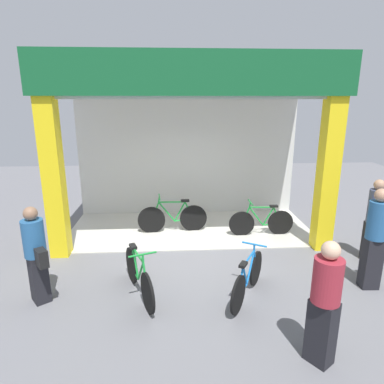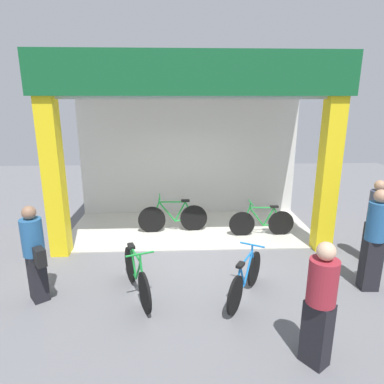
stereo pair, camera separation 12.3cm
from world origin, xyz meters
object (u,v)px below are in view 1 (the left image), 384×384
bicycle_parked_0 (139,276)px  pedestrian_0 (374,220)px  bicycle_inside_0 (173,218)px  pedestrian_1 (36,254)px  pedestrian_2 (325,302)px  bicycle_inside_1 (261,222)px  pedestrian_3 (376,238)px  bicycle_parked_1 (248,279)px

bicycle_parked_0 → pedestrian_0: size_ratio=0.91×
bicycle_inside_0 → pedestrian_1: 3.60m
bicycle_parked_0 → pedestrian_1: bearing=-177.4°
pedestrian_2 → bicycle_inside_1: bearing=85.4°
bicycle_parked_0 → pedestrian_0: bearing=12.2°
bicycle_inside_0 → pedestrian_1: (-2.17, -2.83, 0.46)m
bicycle_inside_1 → pedestrian_2: (-0.33, -4.05, 0.50)m
pedestrian_0 → bicycle_parked_0: bearing=-167.8°
bicycle_parked_0 → pedestrian_3: size_ratio=0.86×
pedestrian_1 → pedestrian_3: (5.60, 0.08, 0.09)m
bicycle_parked_1 → pedestrian_1: size_ratio=0.84×
bicycle_parked_0 → pedestrian_0: 4.71m
bicycle_parked_1 → bicycle_parked_0: bearing=174.4°
pedestrian_2 → pedestrian_1: bearing=158.6°
bicycle_parked_0 → bicycle_parked_1: bicycle_parked_0 is taller
bicycle_inside_1 → bicycle_inside_0: bearing=170.9°
bicycle_inside_1 → pedestrian_3: bearing=-61.6°
bicycle_parked_1 → pedestrian_2: (0.59, -1.45, 0.50)m
bicycle_parked_0 → pedestrian_3: pedestrian_3 is taller
bicycle_parked_0 → pedestrian_2: 2.93m
pedestrian_1 → pedestrian_2: 4.26m
pedestrian_0 → pedestrian_2: 3.42m
bicycle_inside_1 → bicycle_parked_0: bearing=-138.3°
bicycle_inside_0 → bicycle_parked_0: size_ratio=1.10×
pedestrian_0 → pedestrian_1: bearing=-170.2°
bicycle_inside_1 → pedestrian_2: bearing=-94.6°
pedestrian_1 → pedestrian_2: bearing=-21.4°
bicycle_inside_0 → pedestrian_2: size_ratio=1.04×
pedestrian_0 → pedestrian_1: pedestrian_0 is taller
bicycle_parked_1 → pedestrian_1: bearing=178.2°
bicycle_inside_0 → bicycle_inside_1: size_ratio=1.09×
bicycle_parked_1 → pedestrian_2: size_ratio=0.83×
pedestrian_3 → pedestrian_1: bearing=-179.2°
bicycle_inside_0 → pedestrian_3: 4.43m
bicycle_inside_0 → bicycle_parked_0: (-0.59, -2.76, -0.02)m
bicycle_parked_0 → bicycle_parked_1: 1.81m
bicycle_inside_1 → bicycle_parked_0: size_ratio=1.01×
pedestrian_2 → pedestrian_3: (1.63, 1.64, 0.08)m
bicycle_inside_0 → bicycle_parked_1: bearing=-67.6°
pedestrian_0 → pedestrian_1: size_ratio=1.05×
bicycle_parked_0 → bicycle_parked_1: size_ratio=1.13×
pedestrian_1 → bicycle_parked_1: bearing=-1.8°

